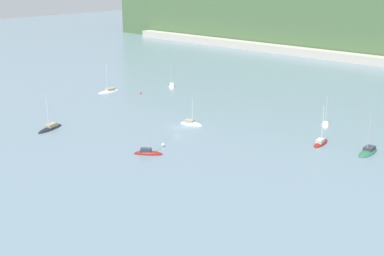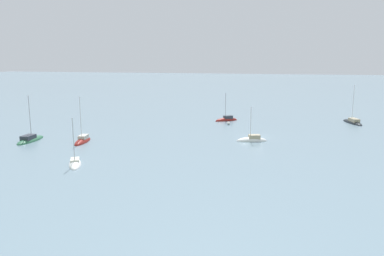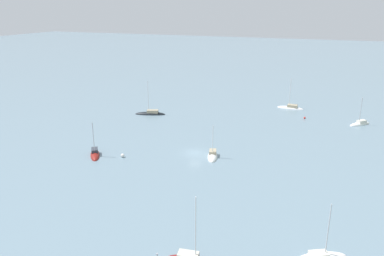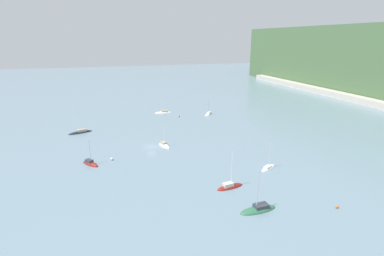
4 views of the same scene
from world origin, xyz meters
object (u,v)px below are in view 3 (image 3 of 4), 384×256
at_px(mooring_buoy_1, 123,155).
at_px(sailboat_5, 290,108).
at_px(sailboat_2, 95,155).
at_px(mooring_buoy_2, 305,118).
at_px(sailboat_3, 360,124).
at_px(sailboat_7, 151,114).
at_px(sailboat_0, 213,156).

bearing_deg(mooring_buoy_1, sailboat_5, 152.92).
height_order(sailboat_2, mooring_buoy_2, sailboat_2).
distance_m(sailboat_3, sailboat_7, 56.51).
bearing_deg(mooring_buoy_1, sailboat_3, 132.71).
bearing_deg(sailboat_5, sailboat_7, 33.64).
height_order(sailboat_0, mooring_buoy_1, sailboat_0).
height_order(sailboat_3, sailboat_7, sailboat_7).
distance_m(sailboat_5, mooring_buoy_1, 58.30).
distance_m(sailboat_7, mooring_buoy_1, 31.82).
bearing_deg(mooring_buoy_2, sailboat_0, -22.59).
bearing_deg(sailboat_0, sailboat_5, 151.71).
distance_m(sailboat_0, sailboat_2, 24.36).
relative_size(sailboat_3, sailboat_5, 0.82).
height_order(sailboat_0, sailboat_7, sailboat_7).
bearing_deg(sailboat_5, mooring_buoy_1, 65.73).
distance_m(sailboat_5, sailboat_7, 42.10).
distance_m(sailboat_0, sailboat_7, 35.37).
bearing_deg(mooring_buoy_2, sailboat_5, -152.17).
xyz_separation_m(sailboat_5, mooring_buoy_1, (51.91, -26.54, 0.25)).
distance_m(sailboat_2, mooring_buoy_2, 57.46).
distance_m(sailboat_2, sailboat_3, 67.37).
distance_m(sailboat_3, mooring_buoy_1, 62.12).
bearing_deg(mooring_buoy_2, sailboat_2, -40.76).
xyz_separation_m(sailboat_2, mooring_buoy_2, (-43.52, 37.51, 0.15)).
bearing_deg(sailboat_0, sailboat_7, -147.45).
relative_size(sailboat_2, sailboat_7, 0.79).
bearing_deg(mooring_buoy_2, sailboat_7, -73.93).
bearing_deg(mooring_buoy_1, mooring_buoy_2, 143.14).
xyz_separation_m(sailboat_3, sailboat_5, (-9.77, -19.10, 0.03)).
distance_m(sailboat_3, sailboat_5, 21.46).
distance_m(sailboat_0, mooring_buoy_1, 18.43).
bearing_deg(sailboat_7, mooring_buoy_1, 89.63).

